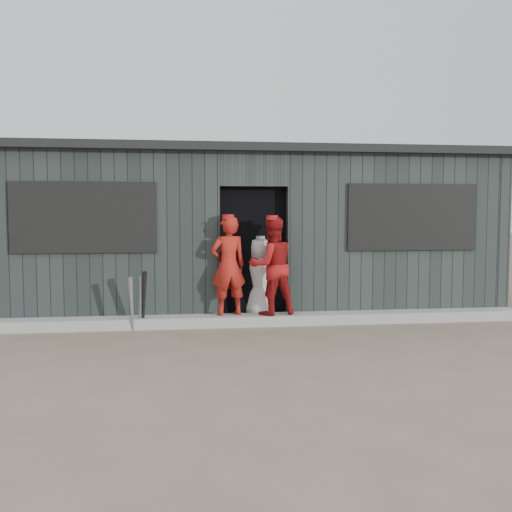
{
  "coord_description": "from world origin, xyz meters",
  "views": [
    {
      "loc": [
        -1.04,
        -6.23,
        1.59
      ],
      "look_at": [
        0.0,
        1.8,
        1.0
      ],
      "focal_mm": 40.0,
      "sensor_mm": 36.0,
      "label": 1
    }
  ],
  "objects": [
    {
      "name": "player_red_right",
      "position": [
        0.23,
        1.83,
        0.85
      ],
      "size": [
        0.78,
        0.66,
        1.4
      ],
      "primitive_type": "imported",
      "rotation": [
        0.0,
        0.0,
        3.35
      ],
      "color": "maroon",
      "rests_on": "curb"
    },
    {
      "name": "player_grey_back",
      "position": [
        0.11,
        2.2,
        0.62
      ],
      "size": [
        0.69,
        0.54,
        1.25
      ],
      "primitive_type": "imported",
      "rotation": [
        0.0,
        0.0,
        2.88
      ],
      "color": "silver",
      "rests_on": "ground"
    },
    {
      "name": "curb",
      "position": [
        0.0,
        1.82,
        0.07
      ],
      "size": [
        8.0,
        0.36,
        0.15
      ],
      "primitive_type": "cube",
      "color": "gray",
      "rests_on": "ground"
    },
    {
      "name": "ground",
      "position": [
        0.0,
        0.0,
        0.0
      ],
      "size": [
        80.0,
        80.0,
        0.0
      ],
      "primitive_type": "plane",
      "color": "brown",
      "rests_on": "ground"
    },
    {
      "name": "bat_right",
      "position": [
        -1.58,
        1.69,
        0.41
      ],
      "size": [
        0.13,
        0.34,
        0.82
      ],
      "primitive_type": "cone",
      "rotation": [
        0.33,
        0.0,
        0.19
      ],
      "color": "black",
      "rests_on": "ground"
    },
    {
      "name": "dugout",
      "position": [
        -0.0,
        3.5,
        1.29
      ],
      "size": [
        8.3,
        3.3,
        2.62
      ],
      "color": "black",
      "rests_on": "ground"
    },
    {
      "name": "player_red_left",
      "position": [
        -0.39,
        1.87,
        0.86
      ],
      "size": [
        0.58,
        0.45,
        1.42
      ],
      "primitive_type": "imported",
      "rotation": [
        0.0,
        0.0,
        3.38
      ],
      "color": "maroon",
      "rests_on": "curb"
    },
    {
      "name": "bat_mid",
      "position": [
        -1.62,
        1.7,
        0.39
      ],
      "size": [
        0.12,
        0.28,
        0.78
      ],
      "primitive_type": "cone",
      "rotation": [
        0.27,
        0.0,
        0.19
      ],
      "color": "slate",
      "rests_on": "ground"
    },
    {
      "name": "bat_left",
      "position": [
        -1.73,
        1.59,
        0.38
      ],
      "size": [
        0.1,
        0.19,
        0.76
      ],
      "primitive_type": "cone",
      "rotation": [
        0.16,
        0.0,
        -0.15
      ],
      "color": "gray",
      "rests_on": "ground"
    }
  ]
}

